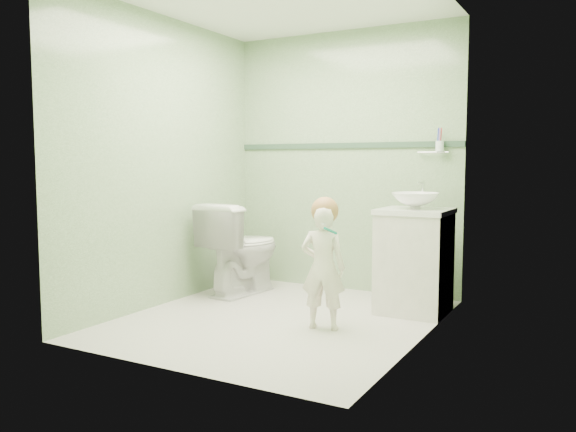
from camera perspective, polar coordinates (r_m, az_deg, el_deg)
The scene contains 12 objects.
ground at distance 4.51m, azimuth -0.93°, elevation -10.06°, with size 2.50×2.50×0.00m, color beige.
room_shell at distance 4.35m, azimuth -0.95°, elevation 5.35°, with size 2.50×2.54×2.40m.
trim_stripe at distance 5.47m, azimuth 5.53°, elevation 6.88°, with size 2.20×0.02×0.05m, color #324E3B.
vanity at distance 4.74m, azimuth 12.23°, elevation -4.49°, with size 0.52×0.50×0.80m, color beige.
counter at distance 4.69m, azimuth 12.33°, elevation 0.45°, with size 0.54×0.52×0.04m, color white.
basin at distance 4.68m, azimuth 12.35°, elevation 1.48°, with size 0.37×0.37×0.13m, color white.
faucet at distance 4.86m, azimuth 12.98°, elevation 2.54°, with size 0.03×0.13×0.18m.
cup_holder at distance 5.13m, azimuth 14.54°, elevation 6.63°, with size 0.26×0.07×0.21m.
toilet at distance 5.33m, azimuth -4.54°, elevation -3.14°, with size 0.47×0.82×0.83m, color white.
toddler at distance 4.18m, azimuth 3.45°, elevation -5.07°, with size 0.32×0.21×0.89m, color white.
hair_cap at distance 4.15m, azimuth 3.62°, elevation 0.54°, with size 0.20×0.20×0.20m, color #A87341.
teal_toothbrush at distance 4.01m, azimuth 4.10°, elevation -1.38°, with size 0.11×0.14×0.08m.
Camera 1 is at (2.15, -3.78, 1.19)m, focal length 36.34 mm.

